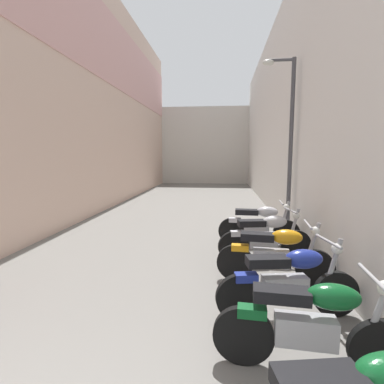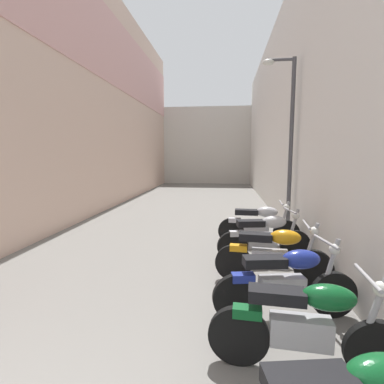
{
  "view_description": "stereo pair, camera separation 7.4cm",
  "coord_description": "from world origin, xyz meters",
  "px_view_note": "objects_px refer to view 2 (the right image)",
  "views": [
    {
      "loc": [
        1.29,
        0.05,
        2.07
      ],
      "look_at": [
        0.52,
        7.46,
        1.12
      ],
      "focal_mm": 27.42,
      "sensor_mm": 36.0,
      "label": 1
    },
    {
      "loc": [
        1.36,
        0.06,
        2.07
      ],
      "look_at": [
        0.52,
        7.46,
        1.12
      ],
      "focal_mm": 27.42,
      "sensor_mm": 36.0,
      "label": 2
    }
  ],
  "objects_px": {
    "motorcycle_third": "(287,281)",
    "motorcycle_sixth": "(259,224)",
    "motorcycle_second": "(307,324)",
    "street_lamp": "(287,134)",
    "motorcycle_fifth": "(265,236)",
    "motorcycle_fourth": "(273,254)"
  },
  "relations": [
    {
      "from": "motorcycle_second",
      "to": "motorcycle_fifth",
      "type": "xyz_separation_m",
      "value": [
        -0.0,
        3.0,
        0.0
      ]
    },
    {
      "from": "motorcycle_second",
      "to": "motorcycle_third",
      "type": "distance_m",
      "value": 0.95
    },
    {
      "from": "motorcycle_fifth",
      "to": "street_lamp",
      "type": "xyz_separation_m",
      "value": [
        0.69,
        1.76,
        2.06
      ]
    },
    {
      "from": "motorcycle_third",
      "to": "motorcycle_fourth",
      "type": "relative_size",
      "value": 0.99
    },
    {
      "from": "motorcycle_second",
      "to": "motorcycle_fourth",
      "type": "height_order",
      "value": "same"
    },
    {
      "from": "motorcycle_sixth",
      "to": "motorcycle_second",
      "type": "bearing_deg",
      "value": -90.0
    },
    {
      "from": "motorcycle_second",
      "to": "motorcycle_sixth",
      "type": "distance_m",
      "value": 4.05
    },
    {
      "from": "motorcycle_second",
      "to": "motorcycle_third",
      "type": "relative_size",
      "value": 1.01
    },
    {
      "from": "motorcycle_second",
      "to": "motorcycle_fifth",
      "type": "height_order",
      "value": "same"
    },
    {
      "from": "motorcycle_fifth",
      "to": "motorcycle_fourth",
      "type": "bearing_deg",
      "value": -89.99
    },
    {
      "from": "motorcycle_fourth",
      "to": "street_lamp",
      "type": "distance_m",
      "value": 3.54
    },
    {
      "from": "motorcycle_fourth",
      "to": "motorcycle_sixth",
      "type": "height_order",
      "value": "same"
    },
    {
      "from": "motorcycle_third",
      "to": "motorcycle_fifth",
      "type": "distance_m",
      "value": 2.06
    },
    {
      "from": "motorcycle_fourth",
      "to": "street_lamp",
      "type": "relative_size",
      "value": 0.43
    },
    {
      "from": "motorcycle_second",
      "to": "street_lamp",
      "type": "distance_m",
      "value": 5.24
    },
    {
      "from": "motorcycle_fifth",
      "to": "motorcycle_sixth",
      "type": "relative_size",
      "value": 0.99
    },
    {
      "from": "motorcycle_second",
      "to": "motorcycle_fifth",
      "type": "distance_m",
      "value": 3.0
    },
    {
      "from": "motorcycle_fifth",
      "to": "street_lamp",
      "type": "height_order",
      "value": "street_lamp"
    },
    {
      "from": "motorcycle_fifth",
      "to": "street_lamp",
      "type": "distance_m",
      "value": 2.8
    },
    {
      "from": "motorcycle_third",
      "to": "motorcycle_sixth",
      "type": "bearing_deg",
      "value": 90.0
    },
    {
      "from": "street_lamp",
      "to": "motorcycle_fourth",
      "type": "bearing_deg",
      "value": -104.0
    },
    {
      "from": "motorcycle_third",
      "to": "motorcycle_fourth",
      "type": "distance_m",
      "value": 1.03
    }
  ]
}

